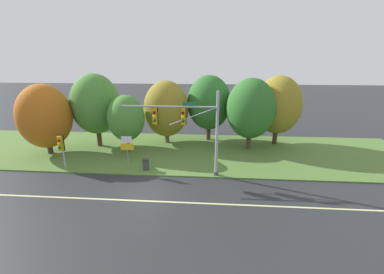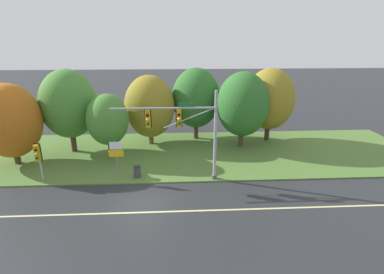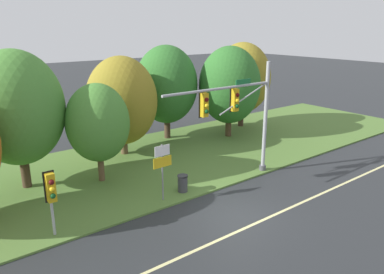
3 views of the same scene
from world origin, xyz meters
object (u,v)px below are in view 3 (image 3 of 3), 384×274
(tree_right_far, at_px, (230,85))
(trash_bin, at_px, (183,183))
(traffic_signal_mast, at_px, (241,110))
(route_sign_post, at_px, (162,163))
(tree_left_of_mast, at_px, (17,108))
(tree_furthest_back, at_px, (242,78))
(tree_mid_verge, at_px, (122,101))
(tree_tall_centre, at_px, (166,85))
(tree_behind_signpost, at_px, (98,123))
(pedestrian_signal_near_kerb, at_px, (51,191))

(tree_right_far, xyz_separation_m, trash_bin, (-9.10, -6.21, -3.60))
(traffic_signal_mast, distance_m, route_sign_post, 5.45)
(tree_left_of_mast, bearing_deg, tree_furthest_back, 6.41)
(route_sign_post, height_order, tree_right_far, tree_right_far)
(traffic_signal_mast, height_order, tree_mid_verge, tree_mid_verge)
(traffic_signal_mast, height_order, tree_tall_centre, tree_tall_centre)
(tree_mid_verge, bearing_deg, tree_left_of_mast, -166.14)
(tree_furthest_back, bearing_deg, trash_bin, -147.09)
(route_sign_post, distance_m, tree_right_far, 12.47)
(tree_right_far, relative_size, tree_furthest_back, 0.98)
(tree_behind_signpost, distance_m, tree_tall_centre, 9.10)
(pedestrian_signal_near_kerb, height_order, tree_furthest_back, tree_furthest_back)
(pedestrian_signal_near_kerb, bearing_deg, tree_furthest_back, 23.22)
(tree_right_far, bearing_deg, trash_bin, -145.69)
(tree_mid_verge, xyz_separation_m, tree_tall_centre, (4.48, 1.33, 0.49))
(pedestrian_signal_near_kerb, bearing_deg, route_sign_post, 0.89)
(tree_mid_verge, xyz_separation_m, trash_bin, (-0.48, -7.45, -3.22))
(tree_behind_signpost, bearing_deg, route_sign_post, -72.01)
(trash_bin, bearing_deg, route_sign_post, -171.33)
(pedestrian_signal_near_kerb, height_order, tree_tall_centre, tree_tall_centre)
(traffic_signal_mast, bearing_deg, tree_right_far, 50.98)
(tree_mid_verge, relative_size, tree_furthest_back, 0.93)
(pedestrian_signal_near_kerb, relative_size, tree_tall_centre, 0.41)
(tree_left_of_mast, distance_m, tree_behind_signpost, 4.14)
(route_sign_post, distance_m, tree_furthest_back, 15.85)
(tree_behind_signpost, xyz_separation_m, tree_mid_verge, (3.25, 3.40, 0.30))
(tree_right_far, bearing_deg, tree_behind_signpost, -169.70)
(tree_left_of_mast, distance_m, tree_tall_centre, 11.76)
(route_sign_post, bearing_deg, pedestrian_signal_near_kerb, -179.11)
(tree_tall_centre, relative_size, tree_furthest_back, 0.99)
(tree_tall_centre, distance_m, trash_bin, 10.75)
(tree_behind_signpost, distance_m, tree_mid_verge, 4.71)
(tree_left_of_mast, bearing_deg, tree_tall_centre, 14.92)
(tree_mid_verge, relative_size, tree_right_far, 0.94)
(pedestrian_signal_near_kerb, relative_size, tree_furthest_back, 0.40)
(traffic_signal_mast, distance_m, tree_left_of_mast, 11.85)
(traffic_signal_mast, xyz_separation_m, trash_bin, (-3.66, 0.51, -3.58))
(tree_mid_verge, height_order, tree_right_far, tree_right_far)
(trash_bin, bearing_deg, traffic_signal_mast, -7.86)
(route_sign_post, bearing_deg, tree_left_of_mast, 130.07)
(tree_tall_centre, bearing_deg, tree_right_far, -31.87)
(tree_behind_signpost, bearing_deg, traffic_signal_mast, -35.35)
(pedestrian_signal_near_kerb, height_order, tree_right_far, tree_right_far)
(tree_mid_verge, bearing_deg, tree_furthest_back, 1.87)
(tree_behind_signpost, height_order, tree_furthest_back, tree_furthest_back)
(pedestrian_signal_near_kerb, relative_size, tree_mid_verge, 0.44)
(tree_furthest_back, distance_m, trash_bin, 14.89)
(tree_behind_signpost, xyz_separation_m, tree_furthest_back, (14.87, 3.78, 0.80))
(tree_left_of_mast, bearing_deg, traffic_signal_mast, -31.89)
(tree_left_of_mast, bearing_deg, tree_right_far, 1.68)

